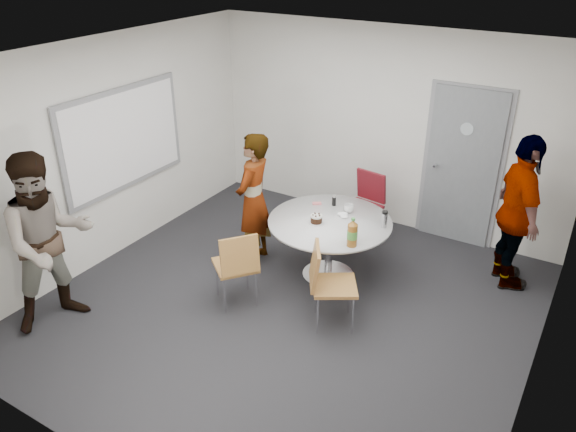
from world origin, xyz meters
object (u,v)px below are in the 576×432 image
Objects in this scene: door at (462,167)px; person_right at (518,214)px; whiteboard at (124,139)px; person_left at (49,242)px; person_main at (254,200)px; chair_near_left at (237,262)px; table at (331,229)px; chair_far at (366,199)px; chair_near_right at (326,278)px.

person_right is (0.85, -0.74, -0.11)m from door.
whiteboard is 1.01× the size of person_left.
person_main is 3.02m from person_right.
chair_near_left is (1.99, -0.46, -0.89)m from whiteboard.
person_left is (-1.08, -2.05, 0.11)m from person_main.
chair_far is (-0.05, 1.10, -0.07)m from table.
whiteboard reaches higher than chair_near_right.
door is 2.29× the size of chair_near_right.
person_left is (0.52, -1.61, -0.51)m from whiteboard.
door is 2.28× the size of chair_far.
door is at bearing 21.05° from person_right.
table is 1.10m from chair_far.
person_main reaches higher than chair_far.
door reaches higher than person_left.
chair_near_right is at bearing -103.61° from door.
door is at bearing 32.66° from whiteboard.
table is 2.08m from person_right.
table is 0.91m from chair_near_right.
table is at bearing 172.44° from chair_near_right.
table is at bearing 9.04° from chair_near_left.
whiteboard is 1.14× the size of person_main.
chair_near_left is 0.50× the size of person_right.
person_left reaches higher than person_right.
chair_near_right is (2.95, -0.25, -0.88)m from whiteboard.
person_left is at bearing 166.88° from chair_near_left.
chair_near_left is 0.99× the size of chair_near_right.
chair_near_left is 0.98m from chair_near_right.
chair_near_left is (-0.59, -1.04, -0.08)m from table.
chair_far reaches higher than chair_near_right.
chair_near_right is 2.81m from person_left.
chair_near_left is at bearing -119.83° from door.
person_right is (4.41, 1.54, -0.54)m from whiteboard.
chair_near_left is 0.98× the size of chair_far.
chair_far is at bearing 58.06° from person_right.
door is 1.28m from chair_far.
chair_near_left is 3.16m from person_right.
person_right is at bearing 27.64° from table.
person_main is at bearing -6.80° from person_left.
door is at bearing 8.94° from chair_near_left.
whiteboard is at bearing -82.70° from person_main.
person_left is at bearing -128.00° from door.
table is at bearing -119.90° from door.
whiteboard is 1.77m from person_main.
door reaches higher than person_main.
chair_near_right is at bearing -66.19° from table.
whiteboard is at bearing 38.85° from person_left.
table is at bearing 12.66° from whiteboard.
whiteboard reaches higher than chair_near_left.
chair_far is (-0.42, 1.93, 0.00)m from chair_near_right.
door reaches higher than whiteboard.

